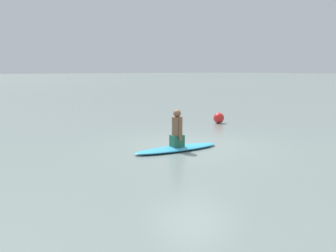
% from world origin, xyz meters
% --- Properties ---
extents(ground_plane, '(400.00, 400.00, 0.00)m').
position_xyz_m(ground_plane, '(0.00, 0.00, 0.00)').
color(ground_plane, slate).
extents(surfboard, '(2.72, 0.94, 0.12)m').
position_xyz_m(surfboard, '(-0.77, -0.16, 0.06)').
color(surfboard, '#339EC6').
rests_on(surfboard, ground).
extents(person_paddler, '(0.38, 0.46, 1.06)m').
position_xyz_m(person_paddler, '(-0.77, -0.16, 0.59)').
color(person_paddler, '#26664C').
rests_on(person_paddler, surfboard).
extents(buoy_marker, '(0.46, 0.46, 0.46)m').
position_xyz_m(buoy_marker, '(3.87, 2.83, 0.23)').
color(buoy_marker, red).
rests_on(buoy_marker, ground).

